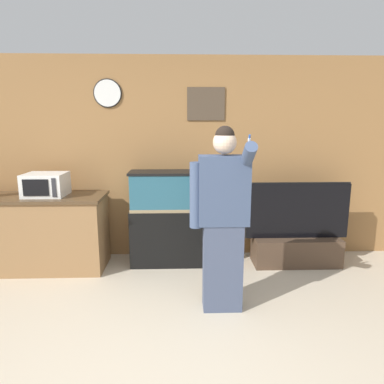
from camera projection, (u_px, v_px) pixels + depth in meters
wall_back_paneled at (173, 159)px, 4.49m from camera, size 10.00×0.08×2.60m
counter_island at (36, 232)px, 4.16m from camera, size 1.68×0.65×0.91m
microwave at (46, 185)px, 4.06m from camera, size 0.47×0.41×0.27m
aquarium_on_stand at (171, 218)px, 4.29m from camera, size 1.01×0.39×1.19m
tv_on_stand at (296, 241)px, 4.32m from camera, size 1.30×0.40×1.05m
person_standing at (222, 218)px, 3.15m from camera, size 0.55×0.41×1.74m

